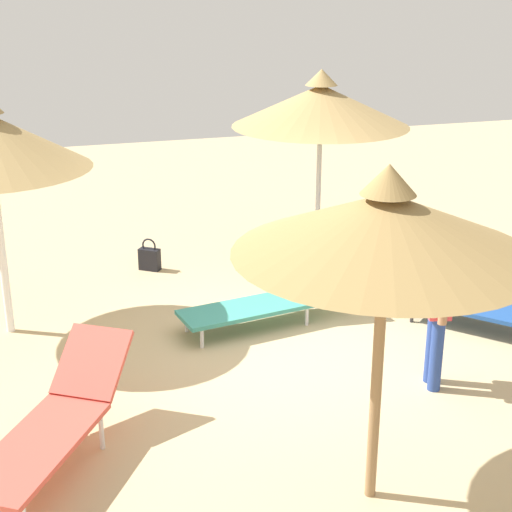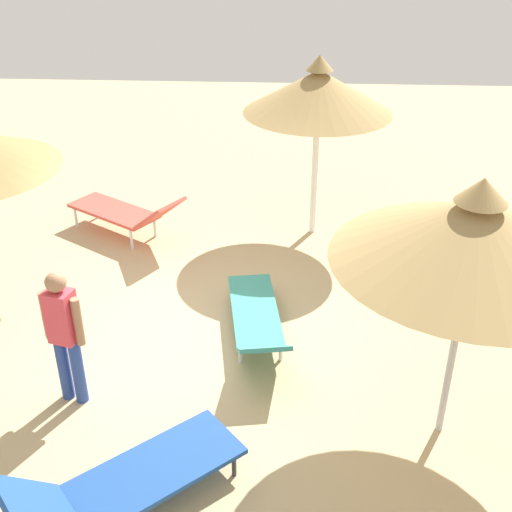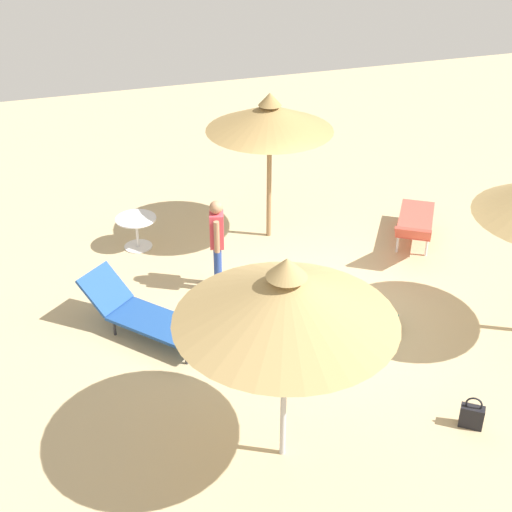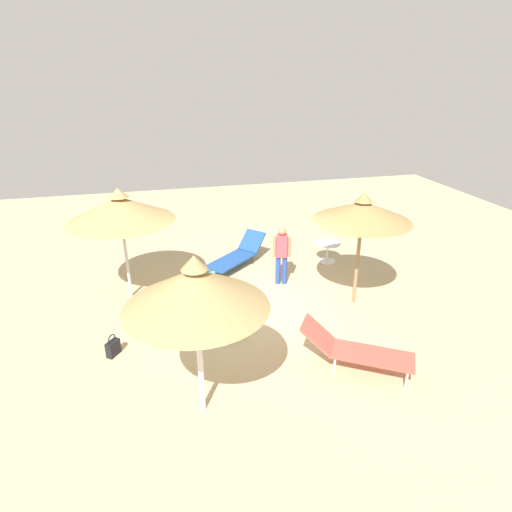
# 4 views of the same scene
# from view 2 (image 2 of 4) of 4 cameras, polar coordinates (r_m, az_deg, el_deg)

# --- Properties ---
(ground) EXTENTS (24.00, 24.00, 0.10)m
(ground) POSITION_cam_2_polar(r_m,az_deg,el_deg) (8.23, -5.79, -6.80)
(ground) COLOR tan
(parasol_umbrella_back) EXTENTS (2.19, 2.19, 2.78)m
(parasol_umbrella_back) POSITION_cam_2_polar(r_m,az_deg,el_deg) (9.70, 5.48, 14.12)
(parasol_umbrella_back) COLOR white
(parasol_umbrella_back) RESTS_ON ground
(parasol_umbrella_front) EXTENTS (2.48, 2.48, 2.75)m
(parasol_umbrella_front) POSITION_cam_2_polar(r_m,az_deg,el_deg) (5.83, 18.62, 2.02)
(parasol_umbrella_front) COLOR #B2B2B7
(parasol_umbrella_front) RESTS_ON ground
(lounge_chair_center) EXTENTS (2.07, 1.63, 0.86)m
(lounge_chair_center) POSITION_cam_2_polar(r_m,az_deg,el_deg) (10.30, -11.21, 3.82)
(lounge_chair_center) COLOR #CC4C3F
(lounge_chair_center) RESTS_ON ground
(lounge_chair_edge) EXTENTS (2.02, 1.87, 0.79)m
(lounge_chair_edge) POSITION_cam_2_polar(r_m,az_deg,el_deg) (6.05, -11.49, -18.66)
(lounge_chair_edge) COLOR #1E478C
(lounge_chair_edge) RESTS_ON ground
(lounge_chair_far_right) EXTENTS (0.88, 2.15, 0.63)m
(lounge_chair_far_right) POSITION_cam_2_polar(r_m,az_deg,el_deg) (7.84, 0.08, -5.58)
(lounge_chair_far_right) COLOR teal
(lounge_chair_far_right) RESTS_ON ground
(person_standing_near_right) EXTENTS (0.45, 0.29, 1.58)m
(person_standing_near_right) POSITION_cam_2_polar(r_m,az_deg,el_deg) (6.92, -16.44, -6.30)
(person_standing_near_right) COLOR navy
(person_standing_near_right) RESTS_ON ground
(handbag) EXTENTS (0.29, 0.32, 0.47)m
(handbag) POSITION_cam_2_polar(r_m,az_deg,el_deg) (8.95, 14.88, -2.77)
(handbag) COLOR black
(handbag) RESTS_ON ground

